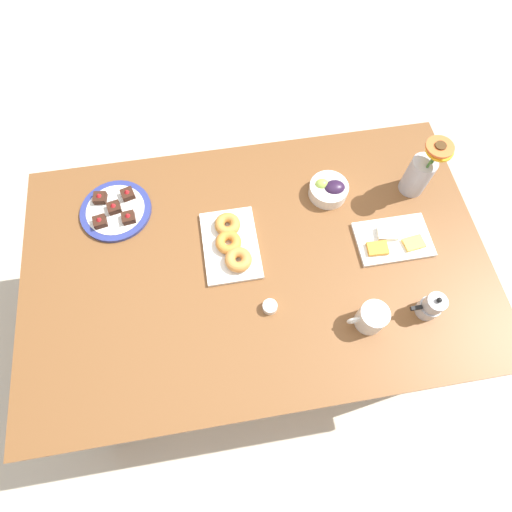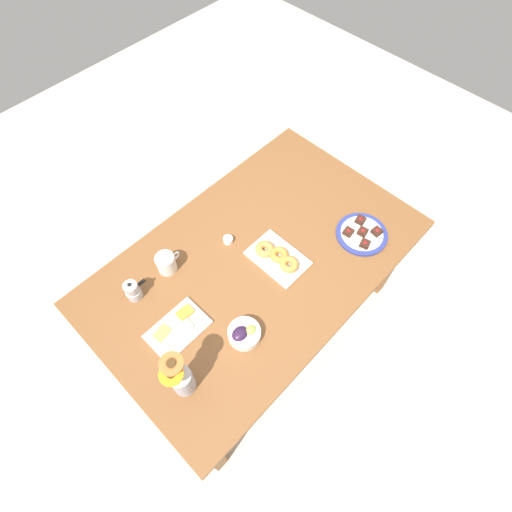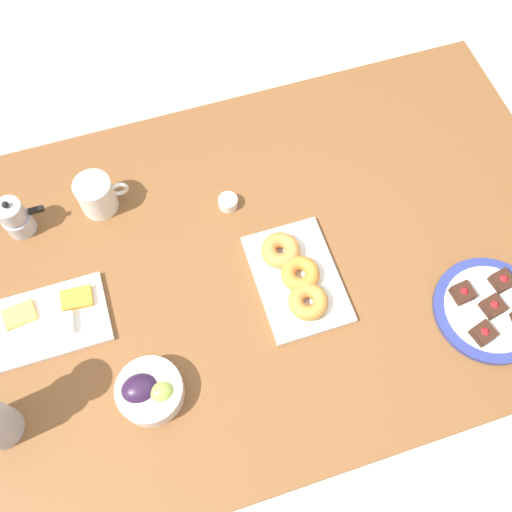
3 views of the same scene
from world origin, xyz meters
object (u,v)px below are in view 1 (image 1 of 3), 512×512
at_px(dining_table, 256,270).
at_px(jam_cup_honey, 270,307).
at_px(grape_bowl, 329,189).
at_px(cheese_platter, 393,240).
at_px(croissant_platter, 231,244).
at_px(flower_vase, 420,173).
at_px(moka_pot, 431,306).
at_px(coffee_mug, 371,318).
at_px(dessert_plate, 116,210).

xyz_separation_m(dining_table, jam_cup_honey, (-0.02, 0.17, 0.10)).
height_order(grape_bowl, cheese_platter, grape_bowl).
bearing_deg(jam_cup_honey, croissant_platter, -69.05).
relative_size(cheese_platter, flower_vase, 0.98).
bearing_deg(flower_vase, moka_pot, 77.17).
height_order(cheese_platter, croissant_platter, croissant_platter).
bearing_deg(moka_pot, coffee_mug, 1.44).
xyz_separation_m(flower_vase, moka_pot, (0.11, 0.47, -0.04)).
xyz_separation_m(dining_table, flower_vase, (-0.62, -0.20, 0.18)).
distance_m(grape_bowl, cheese_platter, 0.29).
relative_size(coffee_mug, grape_bowl, 0.89).
distance_m(coffee_mug, jam_cup_honey, 0.32).
xyz_separation_m(cheese_platter, moka_pot, (-0.03, 0.26, 0.04)).
bearing_deg(croissant_platter, coffee_mug, 139.39).
bearing_deg(moka_pot, cheese_platter, -83.45).
xyz_separation_m(grape_bowl, croissant_platter, (0.38, 0.16, -0.01)).
bearing_deg(cheese_platter, grape_bowl, -52.32).
height_order(dining_table, cheese_platter, cheese_platter).
xyz_separation_m(grape_bowl, cheese_platter, (-0.18, 0.23, -0.02)).
distance_m(coffee_mug, croissant_platter, 0.52).
distance_m(dining_table, cheese_platter, 0.49).
bearing_deg(grape_bowl, jam_cup_honey, 54.02).
distance_m(cheese_platter, dessert_plate, 1.00).
bearing_deg(dessert_plate, cheese_platter, 163.74).
relative_size(grape_bowl, dessert_plate, 0.55).
xyz_separation_m(croissant_platter, jam_cup_honey, (-0.09, 0.24, -0.01)).
xyz_separation_m(cheese_platter, croissant_platter, (0.56, -0.07, 0.01)).
bearing_deg(dining_table, flower_vase, -162.07).
xyz_separation_m(coffee_mug, dessert_plate, (0.79, -0.55, -0.04)).
bearing_deg(flower_vase, cheese_platter, 56.23).
bearing_deg(croissant_platter, dessert_plate, -27.63).
height_order(grape_bowl, dessert_plate, grape_bowl).
bearing_deg(grape_bowl, dining_table, 36.32).
bearing_deg(moka_pot, jam_cup_honey, -10.36).
relative_size(croissant_platter, flower_vase, 1.05).
relative_size(coffee_mug, dessert_plate, 0.49).
xyz_separation_m(cheese_platter, flower_vase, (-0.14, -0.20, 0.08)).
relative_size(dining_table, coffee_mug, 12.75).
bearing_deg(cheese_platter, moka_pot, 96.55).
relative_size(coffee_mug, moka_pot, 1.05).
height_order(coffee_mug, cheese_platter, coffee_mug).
xyz_separation_m(dining_table, dessert_plate, (0.47, -0.28, 0.10)).
relative_size(dining_table, grape_bowl, 11.29).
distance_m(cheese_platter, flower_vase, 0.26).
relative_size(grape_bowl, cheese_platter, 0.55).
relative_size(grape_bowl, jam_cup_honey, 2.95).
distance_m(jam_cup_honey, moka_pot, 0.51).
xyz_separation_m(cheese_platter, jam_cup_honey, (0.47, 0.17, 0.01)).
distance_m(croissant_platter, flower_vase, 0.71).
xyz_separation_m(grape_bowl, jam_cup_honey, (0.29, 0.40, -0.01)).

